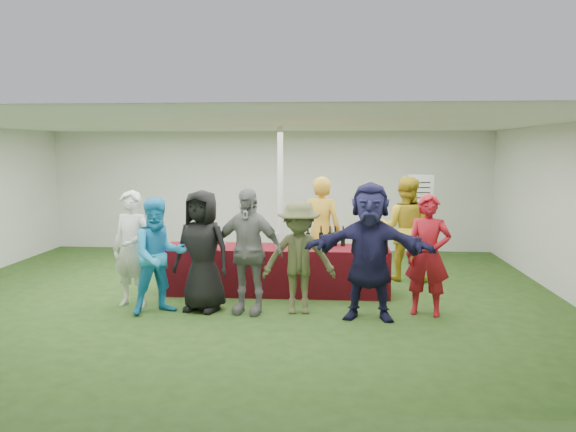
# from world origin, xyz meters

# --- Properties ---
(ground) EXTENTS (60.00, 60.00, 0.00)m
(ground) POSITION_xyz_m (0.00, 0.00, 0.00)
(ground) COLOR #284719
(ground) RESTS_ON ground
(tent) EXTENTS (10.00, 10.00, 10.00)m
(tent) POSITION_xyz_m (0.50, 1.20, 1.35)
(tent) COLOR white
(tent) RESTS_ON ground
(serving_table) EXTENTS (3.60, 0.80, 0.75)m
(serving_table) POSITION_xyz_m (0.52, 0.10, 0.38)
(serving_table) COLOR #560B11
(serving_table) RESTS_ON ground
(wine_bottles) EXTENTS (0.83, 0.14, 0.32)m
(wine_bottles) POSITION_xyz_m (1.21, 0.25, 0.87)
(wine_bottles) COLOR black
(wine_bottles) RESTS_ON serving_table
(wine_glasses) EXTENTS (2.73, 0.13, 0.16)m
(wine_glasses) POSITION_xyz_m (0.14, -0.15, 0.86)
(wine_glasses) COLOR silver
(wine_glasses) RESTS_ON serving_table
(water_bottle) EXTENTS (0.07, 0.07, 0.23)m
(water_bottle) POSITION_xyz_m (0.53, 0.18, 0.85)
(water_bottle) COLOR silver
(water_bottle) RESTS_ON serving_table
(bar_towel) EXTENTS (0.25, 0.18, 0.03)m
(bar_towel) POSITION_xyz_m (2.09, 0.15, 0.77)
(bar_towel) COLOR white
(bar_towel) RESTS_ON serving_table
(dump_bucket) EXTENTS (0.26, 0.26, 0.18)m
(dump_bucket) POSITION_xyz_m (2.14, -0.12, 0.84)
(dump_bucket) COLOR slate
(dump_bucket) RESTS_ON serving_table
(wine_list_sign) EXTENTS (0.50, 0.03, 1.80)m
(wine_list_sign) POSITION_xyz_m (3.17, 2.52, 1.32)
(wine_list_sign) COLOR slate
(wine_list_sign) RESTS_ON ground
(staff_pourer) EXTENTS (0.75, 0.58, 1.85)m
(staff_pourer) POSITION_xyz_m (1.24, 0.74, 0.93)
(staff_pourer) COLOR gold
(staff_pourer) RESTS_ON ground
(staff_back) EXTENTS (1.05, 0.91, 1.83)m
(staff_back) POSITION_xyz_m (2.70, 1.17, 0.92)
(staff_back) COLOR gold
(staff_back) RESTS_ON ground
(customer_0) EXTENTS (0.71, 0.56, 1.71)m
(customer_0) POSITION_xyz_m (-1.50, -0.81, 0.85)
(customer_0) COLOR silver
(customer_0) RESTS_ON ground
(customer_1) EXTENTS (1.00, 0.95, 1.64)m
(customer_1) POSITION_xyz_m (-1.01, -1.11, 0.82)
(customer_1) COLOR #229BDE
(customer_1) RESTS_ON ground
(customer_2) EXTENTS (0.96, 0.75, 1.74)m
(customer_2) POSITION_xyz_m (-0.43, -0.95, 0.87)
(customer_2) COLOR black
(customer_2) RESTS_ON ground
(customer_3) EXTENTS (1.11, 0.65, 1.77)m
(customer_3) POSITION_xyz_m (0.23, -1.01, 0.89)
(customer_3) COLOR slate
(customer_3) RESTS_ON ground
(customer_4) EXTENTS (1.08, 0.68, 1.59)m
(customer_4) POSITION_xyz_m (0.95, -0.97, 0.80)
(customer_4) COLOR #4B502D
(customer_4) RESTS_ON ground
(customer_5) EXTENTS (1.78, 0.73, 1.87)m
(customer_5) POSITION_xyz_m (1.92, -1.17, 0.94)
(customer_5) COLOR #1A193D
(customer_5) RESTS_ON ground
(customer_6) EXTENTS (0.70, 0.56, 1.69)m
(customer_6) POSITION_xyz_m (2.74, -0.92, 0.85)
(customer_6) COLOR #A4131E
(customer_6) RESTS_ON ground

